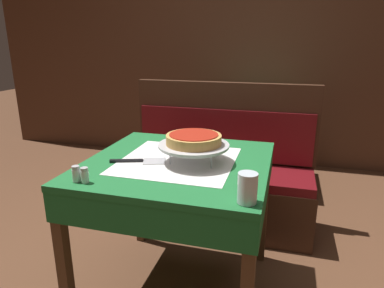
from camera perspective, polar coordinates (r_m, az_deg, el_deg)
name	(u,v)px	position (r m, az deg, el deg)	size (l,w,h in m)	color
dining_table_front	(178,179)	(1.71, -2.35, -5.91)	(0.88, 0.88, 0.76)	#1E6B33
dining_table_rear	(253,115)	(3.26, 10.09, 4.83)	(0.74, 0.74, 0.76)	#1E6B33
booth_bench	(219,183)	(2.53, 4.50, -6.58)	(1.33, 0.45, 1.03)	#3D2316
back_wall_panel	(243,52)	(3.80, 8.53, 14.94)	(6.00, 0.04, 2.40)	#4C2D1E
pizza_pan_stand	(194,146)	(1.62, 0.29, -0.34)	(0.34, 0.34, 0.09)	#ADADB2
deep_dish_pizza	(194,139)	(1.61, 0.29, 0.83)	(0.26, 0.26, 0.05)	tan
pizza_server	(140,161)	(1.67, -8.58, -2.79)	(0.27, 0.14, 0.01)	#BCBCC1
water_glass_near	(247,188)	(1.24, 9.22, -7.25)	(0.07, 0.07, 0.11)	silver
salt_shaker	(76,174)	(1.49, -18.74, -4.73)	(0.03, 0.03, 0.07)	silver
pepper_shaker	(85,175)	(1.47, -17.45, -4.97)	(0.03, 0.03, 0.06)	silver
condiment_caddy	(250,99)	(3.23, 9.64, 7.39)	(0.14, 0.14, 0.18)	black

